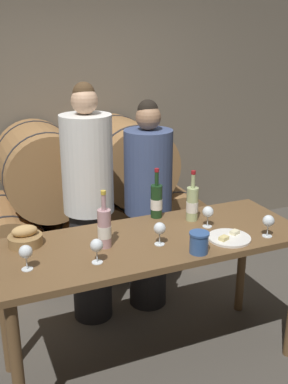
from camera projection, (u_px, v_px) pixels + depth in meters
ground_plane at (152, 361)px, 3.00m from camera, size 10.00×10.00×0.00m
stone_wall_back at (66, 87)px, 4.22m from camera, size 10.00×0.12×3.20m
barrel_stack at (87, 204)px, 4.07m from camera, size 2.23×0.85×1.36m
tasting_table at (153, 255)px, 2.74m from camera, size 1.88×0.71×0.90m
person_left at (89, 207)px, 3.21m from camera, size 0.36×0.36×1.77m
person_right at (148, 207)px, 3.41m from camera, size 0.36×0.36×1.63m
wine_bottle_red at (156, 201)px, 2.98m from camera, size 0.08×0.08×0.34m
wine_bottle_white at (192, 204)px, 2.93m from camera, size 0.08×0.08×0.34m
wine_bottle_rose at (104, 228)px, 2.56m from camera, size 0.08×0.08×0.34m
blue_crock at (199, 242)px, 2.50m from camera, size 0.11×0.11×0.12m
bread_basket at (25, 238)px, 2.60m from camera, size 0.20×0.20×0.12m
cheese_plate at (229, 238)px, 2.69m from camera, size 0.26×0.26×0.04m
wine_glass_far_left at (26, 253)px, 2.31m from camera, size 0.07×0.07×0.14m
wine_glass_left at (97, 246)px, 2.38m from camera, size 0.07×0.07×0.14m
wine_glass_center at (160, 229)px, 2.59m from camera, size 0.07×0.07×0.14m
wine_glass_right at (208, 212)px, 2.83m from camera, size 0.07×0.07×0.14m
wine_glass_far_right at (268, 221)px, 2.69m from camera, size 0.07×0.07×0.14m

